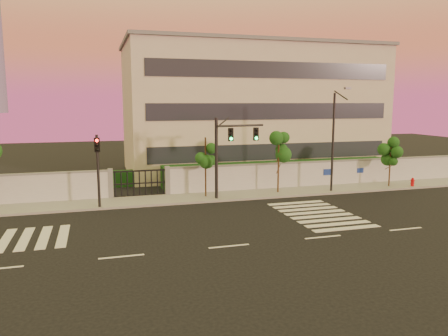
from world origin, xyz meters
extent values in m
plane|color=black|center=(0.00, 0.00, 0.00)|extent=(120.00, 120.00, 0.00)
cube|color=gray|center=(0.00, 10.50, 0.07)|extent=(60.00, 3.00, 0.15)
cube|color=#AFB2B6|center=(14.50, 12.00, 1.00)|extent=(31.00, 0.30, 2.00)
cube|color=slate|center=(14.50, 12.00, 2.06)|extent=(31.00, 0.36, 0.12)
cube|color=slate|center=(-5.00, 12.00, 1.10)|extent=(0.35, 0.35, 2.20)
cube|color=slate|center=(-1.00, 12.00, 1.10)|extent=(0.35, 0.35, 2.20)
cube|color=#103816|center=(9.00, 14.50, 0.90)|extent=(20.00, 2.00, 1.80)
cube|color=#103816|center=(-3.00, 17.00, 0.60)|extent=(6.00, 1.50, 1.20)
cube|color=beige|center=(9.00, 22.00, 6.00)|extent=(24.00, 12.00, 12.00)
cube|color=#262D38|center=(9.00, 15.98, 2.50)|extent=(22.00, 0.08, 1.40)
cube|color=#262D38|center=(9.00, 15.98, 6.00)|extent=(22.00, 0.08, 1.40)
cube|color=#262D38|center=(9.00, 15.98, 9.50)|extent=(22.00, 0.08, 1.40)
cube|color=slate|center=(9.00, 22.00, 12.10)|extent=(24.40, 12.40, 0.30)
cube|color=silver|center=(-10.40, 4.00, 0.01)|extent=(0.50, 4.00, 0.02)
cube|color=silver|center=(-9.50, 4.00, 0.01)|extent=(0.50, 4.00, 0.02)
cube|color=silver|center=(-8.60, 4.00, 0.01)|extent=(0.50, 4.00, 0.02)
cube|color=silver|center=(-7.70, 4.00, 0.01)|extent=(0.50, 4.00, 0.02)
cube|color=silver|center=(7.00, 1.00, 0.01)|extent=(4.00, 0.50, 0.02)
cube|color=silver|center=(7.00, 1.90, 0.01)|extent=(4.00, 0.50, 0.02)
cube|color=silver|center=(7.00, 2.80, 0.01)|extent=(4.00, 0.50, 0.02)
cube|color=silver|center=(7.00, 3.70, 0.01)|extent=(4.00, 0.50, 0.02)
cube|color=silver|center=(7.00, 4.60, 0.01)|extent=(4.00, 0.50, 0.02)
cube|color=silver|center=(7.00, 5.50, 0.01)|extent=(4.00, 0.50, 0.02)
cube|color=silver|center=(7.00, 6.40, 0.01)|extent=(4.00, 0.50, 0.02)
cube|color=silver|center=(7.00, 7.30, 0.01)|extent=(4.00, 0.50, 0.02)
cube|color=silver|center=(-5.00, 0.00, 0.01)|extent=(2.00, 0.15, 0.01)
cube|color=silver|center=(0.00, 0.00, 0.01)|extent=(2.00, 0.15, 0.01)
cube|color=silver|center=(5.00, 0.00, 0.01)|extent=(2.00, 0.15, 0.01)
cube|color=silver|center=(10.00, 0.00, 0.01)|extent=(2.00, 0.15, 0.01)
cylinder|color=#382314|center=(1.50, 10.51, 2.18)|extent=(0.11, 0.11, 4.35)
sphere|color=#144815|center=(1.50, 10.51, 3.48)|extent=(0.99, 0.99, 0.99)
sphere|color=#144815|center=(1.81, 10.69, 2.83)|extent=(0.76, 0.76, 0.76)
sphere|color=#144815|center=(1.23, 10.37, 3.05)|extent=(0.72, 0.72, 0.72)
cylinder|color=#382314|center=(7.00, 10.34, 2.23)|extent=(0.12, 0.12, 4.45)
sphere|color=#144815|center=(7.00, 10.34, 3.56)|extent=(1.12, 1.12, 1.12)
sphere|color=#144815|center=(7.36, 10.55, 2.89)|extent=(0.86, 0.86, 0.86)
sphere|color=#144815|center=(6.70, 10.19, 3.12)|extent=(0.82, 0.82, 0.82)
cylinder|color=#382314|center=(16.43, 9.99, 1.93)|extent=(0.11, 0.11, 3.86)
sphere|color=#144815|center=(16.43, 9.99, 3.09)|extent=(1.05, 1.05, 1.05)
sphere|color=#144815|center=(16.77, 10.18, 2.51)|extent=(0.80, 0.80, 0.80)
sphere|color=#144815|center=(16.15, 9.84, 2.70)|extent=(0.76, 0.76, 0.76)
cylinder|color=black|center=(2.05, 9.64, 2.87)|extent=(0.22, 0.22, 5.74)
cylinder|color=black|center=(3.81, 9.64, 5.18)|extent=(3.50, 0.67, 0.15)
cube|color=black|center=(3.07, 9.59, 4.58)|extent=(0.32, 0.17, 0.83)
sphere|color=#0CF259|center=(3.07, 9.48, 4.32)|extent=(0.19, 0.19, 0.19)
cube|color=black|center=(4.92, 9.59, 4.58)|extent=(0.32, 0.17, 0.83)
sphere|color=#0CF259|center=(4.92, 9.48, 4.32)|extent=(0.19, 0.19, 0.19)
cylinder|color=black|center=(-5.81, 9.32, 2.39)|extent=(0.17, 0.17, 4.78)
cube|color=black|center=(-5.81, 9.27, 4.14)|extent=(0.37, 0.19, 0.96)
sphere|color=red|center=(-5.81, 9.16, 4.44)|extent=(0.21, 0.21, 0.21)
cylinder|color=black|center=(11.09, 9.69, 3.73)|extent=(0.17, 0.17, 7.46)
cylinder|color=black|center=(11.09, 8.85, 7.28)|extent=(0.09, 1.79, 0.73)
cube|color=#3F3F44|center=(11.09, 8.01, 7.74)|extent=(0.47, 0.23, 0.14)
cylinder|color=red|center=(18.23, 9.45, 0.28)|extent=(0.24, 0.24, 0.55)
cylinder|color=red|center=(18.23, 9.45, 0.61)|extent=(0.31, 0.31, 0.11)
sphere|color=red|center=(18.23, 9.45, 0.73)|extent=(0.20, 0.20, 0.20)
cylinder|color=red|center=(18.23, 9.45, 0.39)|extent=(0.32, 0.14, 0.11)
camera|label=1|loc=(-5.89, -19.09, 6.82)|focal=35.00mm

